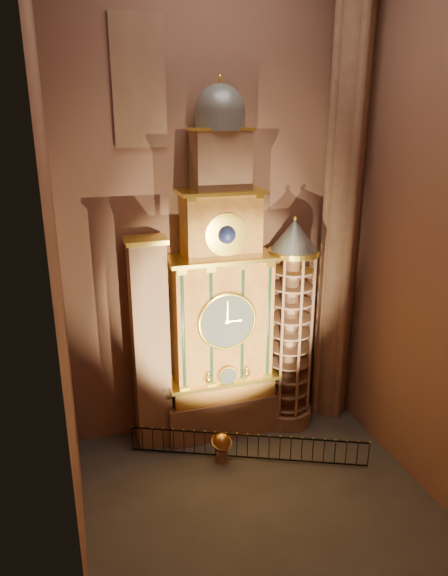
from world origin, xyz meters
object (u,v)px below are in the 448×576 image
object	(u,v)px
portrait_tower	(150,345)
iron_railing	(247,447)
astronomical_clock	(221,306)
stair_turret	(290,327)
celestial_globe	(222,445)

from	to	relation	value
portrait_tower	iron_railing	distance (m)	6.50
astronomical_clock	portrait_tower	bearing A→B (deg)	179.71
stair_turret	celestial_globe	size ratio (longest dim) A/B	7.63
iron_railing	stair_turret	bearing A→B (deg)	39.00
astronomical_clock	celestial_globe	xyz separation A→B (m)	(-0.73, -2.48, -5.83)
portrait_tower	stair_turret	distance (m)	6.91
stair_turret	iron_railing	bearing A→B (deg)	-141.00
celestial_globe	iron_railing	bearing A→B (deg)	-12.87
portrait_tower	celestial_globe	bearing A→B (deg)	-42.99
celestial_globe	portrait_tower	bearing A→B (deg)	137.01
stair_turret	celestial_globe	distance (m)	6.50
stair_turret	iron_railing	world-z (taller)	stair_turret
celestial_globe	iron_railing	distance (m)	1.21
portrait_tower	stair_turret	bearing A→B (deg)	-2.33
stair_turret	iron_railing	size ratio (longest dim) A/B	1.08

